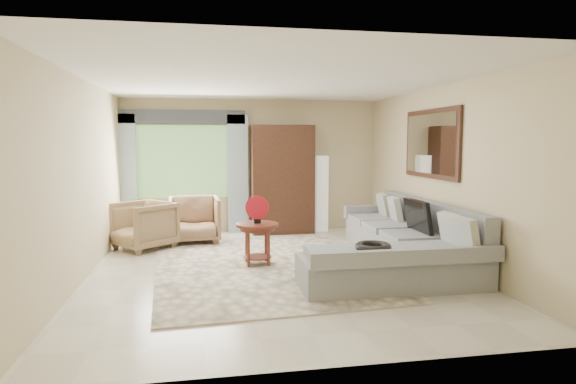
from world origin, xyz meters
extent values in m
plane|color=silver|center=(0.00, 0.00, 0.00)|extent=(6.00, 6.00, 0.00)
cube|color=beige|center=(-0.13, 0.12, 0.01)|extent=(3.27, 4.20, 0.02)
cube|color=#95989D|center=(2.00, 0.50, 0.20)|extent=(0.90, 2.40, 0.40)
cube|color=#95989D|center=(1.30, -1.10, 0.20)|extent=(2.30, 0.80, 0.40)
cube|color=#95989D|center=(2.35, 0.10, 0.65)|extent=(0.20, 3.20, 0.50)
cube|color=#95989D|center=(2.00, 1.78, 0.51)|extent=(0.90, 0.16, 0.22)
cube|color=#95989D|center=(1.30, -1.55, 0.49)|extent=(2.30, 0.10, 0.18)
cube|color=black|center=(2.05, -0.15, 0.72)|extent=(0.14, 0.74, 0.48)
torus|color=black|center=(1.00, -1.20, 0.55)|extent=(0.43, 0.43, 0.09)
cylinder|color=#521C16|center=(-0.21, 0.27, 0.59)|extent=(0.61, 0.61, 0.04)
cylinder|color=#521C16|center=(-0.21, 0.27, 0.28)|extent=(0.40, 0.40, 0.55)
cylinder|color=#AD111F|center=(-0.21, 0.27, 0.84)|extent=(0.33, 0.11, 0.34)
imported|color=#9E7E56|center=(-1.97, 1.65, 0.40)|extent=(1.22, 1.21, 0.80)
imported|color=#8E674D|center=(-1.14, 2.07, 0.41)|extent=(0.92, 0.94, 0.81)
imported|color=#999999|center=(-2.40, 2.84, 0.30)|extent=(0.57, 0.50, 0.60)
cube|color=black|center=(0.55, 2.72, 1.05)|extent=(1.20, 0.55, 2.10)
cube|color=silver|center=(1.35, 2.78, 0.75)|extent=(0.24, 0.24, 1.50)
cube|color=#669E59|center=(-1.35, 2.97, 1.40)|extent=(1.80, 0.04, 1.40)
cube|color=#9EB7CC|center=(-2.40, 2.88, 1.15)|extent=(0.40, 0.08, 2.30)
cube|color=#9EB7CC|center=(-0.30, 2.88, 1.15)|extent=(0.40, 0.08, 2.30)
cube|color=#1E232D|center=(-1.35, 2.90, 2.25)|extent=(2.40, 0.12, 0.26)
cube|color=black|center=(2.47, 0.35, 1.75)|extent=(0.04, 1.70, 1.05)
cube|color=white|center=(2.45, 0.35, 1.75)|extent=(0.02, 1.54, 0.90)
camera|label=1|loc=(-0.96, -6.52, 1.78)|focal=30.00mm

